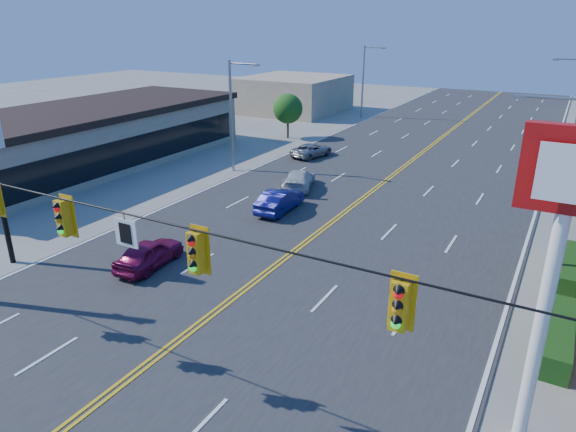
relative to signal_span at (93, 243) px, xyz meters
The scene contains 14 objects.
ground 4.89m from the signal_span, ahead, with size 160.00×160.00×0.00m, color gray.
road 20.58m from the signal_span, 89.66° to the left, with size 20.00×120.00×0.06m, color #2D2D30.
signal_span is the anchor object (origin of this frame).
kfc_pylon 11.87m from the signal_span, 19.78° to the left, with size 2.20×0.36×8.50m.
strip_mall 28.46m from the signal_span, 140.56° to the left, with size 10.40×26.40×4.40m.
streetlight_se 17.76m from the signal_span, 52.06° to the left, with size 2.55×0.25×8.00m.
streetlight_sw 24.46m from the signal_span, 115.88° to the left, with size 2.55×0.25×8.00m.
streetlight_nw 49.17m from the signal_span, 102.54° to the left, with size 2.55×0.25×8.00m.
tree_west 36.42m from the signal_span, 110.75° to the left, with size 2.80×2.80×4.20m.
bld_west_far 52.03m from the signal_span, 112.50° to the left, with size 11.00×12.00×4.20m, color tan.
car_magenta 9.36m from the signal_span, 125.88° to the left, with size 1.50×3.72×1.27m, color maroon.
car_blue 16.85m from the signal_span, 101.82° to the left, with size 1.39×3.98×1.31m, color navy.
car_white 21.29m from the signal_span, 102.24° to the left, with size 1.75×4.30×1.25m, color silver.
car_silver 29.77m from the signal_span, 104.80° to the left, with size 1.82×3.95×1.10m, color gray.
Camera 1 is at (10.84, -8.64, 10.60)m, focal length 32.00 mm.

